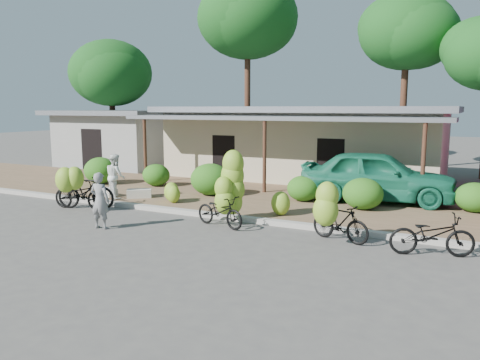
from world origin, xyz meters
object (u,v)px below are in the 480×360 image
(bike_center, at_px, (227,195))
(bike_right, at_px, (335,216))
(tree_back_left, at_px, (110,72))
(tree_center_right, at_px, (404,30))
(sack_far, at_px, (107,192))
(bystander, at_px, (116,176))
(bike_far_right, at_px, (432,235))
(teal_van, at_px, (377,176))
(bike_far_left, at_px, (77,191))
(vendor, at_px, (100,201))
(bike_left, at_px, (84,189))
(tree_far_center, at_px, (246,17))
(sack_near, at_px, (139,193))

(bike_center, distance_m, bike_right, 3.26)
(tree_back_left, distance_m, tree_center_right, 17.45)
(sack_far, bearing_deg, bystander, -18.42)
(tree_back_left, distance_m, bike_center, 19.27)
(bike_right, xyz_separation_m, bike_far_right, (2.21, -0.00, -0.20))
(tree_center_right, bearing_deg, bike_far_right, -79.06)
(bike_right, xyz_separation_m, teal_van, (0.02, 5.19, 0.31))
(tree_center_right, bearing_deg, bike_far_left, -116.24)
(tree_back_left, height_order, bike_far_right, tree_back_left)
(vendor, bearing_deg, bike_far_left, -39.24)
(bike_right, relative_size, teal_van, 0.32)
(bike_left, bearing_deg, bike_far_left, 112.68)
(tree_far_center, bearing_deg, bike_left, -84.41)
(sack_near, height_order, bystander, bystander)
(tree_far_center, distance_m, bystander, 15.65)
(tree_center_right, relative_size, sack_far, 12.29)
(bike_right, bearing_deg, tree_center_right, 20.81)
(tree_far_center, distance_m, bike_right, 19.69)
(tree_center_right, xyz_separation_m, bike_far_right, (3.02, -15.61, -6.84))
(tree_center_right, bearing_deg, bike_center, -99.04)
(tree_far_center, xyz_separation_m, bike_far_left, (1.30, -15.12, -8.04))
(teal_van, bearing_deg, sack_far, 103.38)
(bike_left, height_order, sack_far, bike_left)
(tree_far_center, xyz_separation_m, bike_center, (6.59, -14.69, -7.79))
(tree_far_center, xyz_separation_m, bike_far_right, (12.02, -15.11, -8.17))
(sack_far, bearing_deg, bike_far_left, -77.46)
(bike_center, bearing_deg, bike_far_right, -78.90)
(bike_far_right, height_order, bystander, bystander)
(tree_center_right, relative_size, bystander, 5.82)
(sack_near, bearing_deg, sack_far, -167.69)
(tree_back_left, distance_m, teal_van, 19.65)
(tree_back_left, relative_size, sack_near, 8.79)
(sack_near, height_order, sack_far, sack_near)
(tree_far_center, relative_size, bike_far_right, 5.64)
(bike_center, xyz_separation_m, bystander, (-5.08, 1.17, 0.05))
(bike_far_left, xyz_separation_m, bystander, (0.21, 1.61, 0.30))
(tree_back_left, distance_m, sack_near, 15.21)
(bike_far_left, bearing_deg, bike_left, -57.26)
(bike_left, relative_size, bystander, 1.28)
(bike_left, bearing_deg, tree_far_center, -12.38)
(tree_center_right, bearing_deg, bike_left, -115.95)
(bike_center, bearing_deg, tree_far_center, 39.68)
(tree_far_center, distance_m, bike_far_right, 20.96)
(bike_left, bearing_deg, sack_near, -37.20)
(bike_far_right, bearing_deg, teal_van, 5.87)
(bike_far_left, distance_m, sack_near, 2.27)
(bike_far_left, height_order, sack_near, bike_far_left)
(tree_back_left, relative_size, sack_far, 9.97)
(tree_center_right, distance_m, sack_near, 16.74)
(tree_back_left, bearing_deg, bystander, -47.88)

